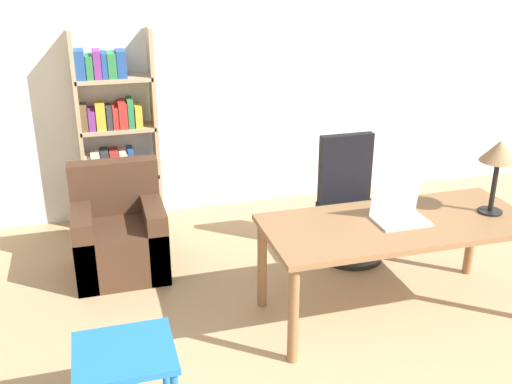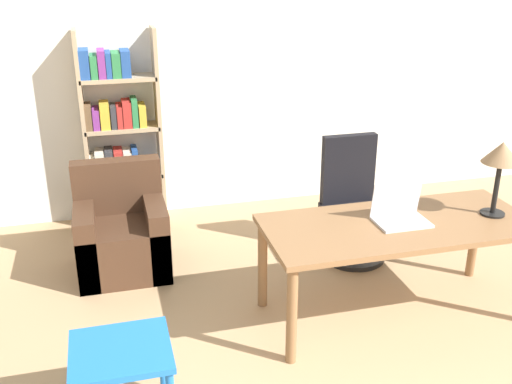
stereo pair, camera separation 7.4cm
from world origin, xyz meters
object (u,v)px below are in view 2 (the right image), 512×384
table_lamp (501,156)px  bookshelf (117,138)px  desk (398,234)px  armchair (122,236)px  side_table_blue (122,363)px  office_chair (352,206)px  laptop (400,213)px

table_lamp → bookshelf: bearing=138.9°
desk → armchair: 2.21m
side_table_blue → bookshelf: bearing=87.0°
bookshelf → desk: bearing=-50.1°
desk → bookshelf: 2.80m
desk → armchair: (-1.84, 1.17, -0.34)m
office_chair → bookshelf: bearing=147.5°
side_table_blue → office_chair: bearing=38.6°
office_chair → laptop: bearing=-94.3°
laptop → armchair: laptop is taller
laptop → desk: bearing=-114.0°
laptop → table_lamp: 0.79m
laptop → side_table_blue: 2.09m
office_chair → armchair: 1.94m
desk → table_lamp: (0.71, -0.04, 0.52)m
laptop → bookshelf: bearing=130.4°
desk → office_chair: size_ratio=1.81×
office_chair → bookshelf: bookshelf is taller
office_chair → armchair: (-1.92, 0.22, -0.14)m
table_lamp → side_table_blue: size_ratio=1.01×
desk → bookshelf: bearing=129.9°
armchair → bookshelf: (0.06, 0.97, 0.55)m
laptop → office_chair: 0.99m
laptop → side_table_blue: laptop is taller
armchair → laptop: bearing=-31.6°
bookshelf → side_table_blue: bearing=-93.0°
bookshelf → laptop: bearing=-49.6°
armchair → side_table_blue: bearing=-92.8°
desk → side_table_blue: 2.05m
office_chair → bookshelf: size_ratio=0.56×
side_table_blue → armchair: (0.09, 1.83, -0.12)m
bookshelf → armchair: bearing=-93.3°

